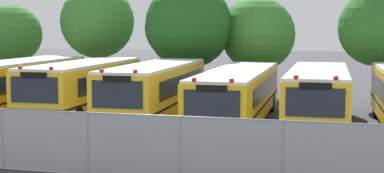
{
  "coord_description": "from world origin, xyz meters",
  "views": [
    {
      "loc": [
        3.98,
        -23.55,
        4.18
      ],
      "look_at": [
        -2.02,
        0.0,
        1.6
      ],
      "focal_mm": 51.23,
      "sensor_mm": 36.0,
      "label": 1
    }
  ],
  "objects_px": {
    "school_bus_2": "(156,90)",
    "school_bus_0": "(15,85)",
    "school_bus_1": "(84,87)",
    "school_bus_4": "(318,96)",
    "tree_2": "(185,26)",
    "tree_4": "(375,27)",
    "school_bus_3": "(238,94)",
    "tree_3": "(256,32)",
    "tree_1": "(95,20)",
    "tree_0": "(11,34)"
  },
  "relations": [
    {
      "from": "school_bus_3",
      "to": "school_bus_4",
      "type": "bearing_deg",
      "value": 175.77
    },
    {
      "from": "school_bus_1",
      "to": "tree_2",
      "type": "xyz_separation_m",
      "value": [
        2.94,
        7.5,
        2.91
      ]
    },
    {
      "from": "school_bus_0",
      "to": "tree_0",
      "type": "bearing_deg",
      "value": -58.13
    },
    {
      "from": "school_bus_3",
      "to": "tree_3",
      "type": "xyz_separation_m",
      "value": [
        -0.54,
        9.37,
        2.62
      ]
    },
    {
      "from": "school_bus_3",
      "to": "school_bus_1",
      "type": "bearing_deg",
      "value": -0.97
    },
    {
      "from": "tree_0",
      "to": "tree_4",
      "type": "height_order",
      "value": "tree_4"
    },
    {
      "from": "school_bus_0",
      "to": "school_bus_1",
      "type": "relative_size",
      "value": 1.17
    },
    {
      "from": "tree_4",
      "to": "school_bus_1",
      "type": "bearing_deg",
      "value": -152.59
    },
    {
      "from": "school_bus_3",
      "to": "tree_3",
      "type": "bearing_deg",
      "value": -87.08
    },
    {
      "from": "school_bus_2",
      "to": "school_bus_3",
      "type": "bearing_deg",
      "value": -176.94
    },
    {
      "from": "tree_3",
      "to": "tree_2",
      "type": "bearing_deg",
      "value": -155.4
    },
    {
      "from": "school_bus_0",
      "to": "school_bus_3",
      "type": "relative_size",
      "value": 0.96
    },
    {
      "from": "school_bus_1",
      "to": "tree_1",
      "type": "xyz_separation_m",
      "value": [
        -3.17,
        8.48,
        3.28
      ]
    },
    {
      "from": "school_bus_0",
      "to": "school_bus_1",
      "type": "height_order",
      "value": "school_bus_0"
    },
    {
      "from": "tree_2",
      "to": "school_bus_0",
      "type": "bearing_deg",
      "value": -130.01
    },
    {
      "from": "school_bus_1",
      "to": "tree_4",
      "type": "height_order",
      "value": "tree_4"
    },
    {
      "from": "school_bus_4",
      "to": "tree_1",
      "type": "relative_size",
      "value": 1.43
    },
    {
      "from": "school_bus_0",
      "to": "tree_2",
      "type": "distance_m",
      "value": 10.46
    },
    {
      "from": "school_bus_2",
      "to": "school_bus_1",
      "type": "bearing_deg",
      "value": -6.7
    },
    {
      "from": "school_bus_1",
      "to": "tree_2",
      "type": "bearing_deg",
      "value": -112.57
    },
    {
      "from": "tree_1",
      "to": "school_bus_2",
      "type": "bearing_deg",
      "value": -52.18
    },
    {
      "from": "school_bus_3",
      "to": "tree_0",
      "type": "xyz_separation_m",
      "value": [
        -16.43,
        8.31,
        2.5
      ]
    },
    {
      "from": "tree_2",
      "to": "tree_4",
      "type": "bearing_deg",
      "value": -2.74
    },
    {
      "from": "school_bus_2",
      "to": "tree_0",
      "type": "height_order",
      "value": "tree_0"
    },
    {
      "from": "school_bus_2",
      "to": "tree_1",
      "type": "relative_size",
      "value": 1.44
    },
    {
      "from": "school_bus_4",
      "to": "tree_2",
      "type": "relative_size",
      "value": 1.44
    },
    {
      "from": "tree_3",
      "to": "tree_4",
      "type": "bearing_deg",
      "value": -19.06
    },
    {
      "from": "tree_2",
      "to": "school_bus_1",
      "type": "bearing_deg",
      "value": -111.42
    },
    {
      "from": "school_bus_4",
      "to": "tree_4",
      "type": "bearing_deg",
      "value": -110.19
    },
    {
      "from": "school_bus_2",
      "to": "school_bus_0",
      "type": "bearing_deg",
      "value": -2.41
    },
    {
      "from": "tree_4",
      "to": "tree_3",
      "type": "bearing_deg",
      "value": 160.94
    },
    {
      "from": "school_bus_2",
      "to": "tree_4",
      "type": "relative_size",
      "value": 1.6
    },
    {
      "from": "school_bus_0",
      "to": "tree_2",
      "type": "xyz_separation_m",
      "value": [
        6.46,
        7.7,
        2.89
      ]
    },
    {
      "from": "school_bus_4",
      "to": "tree_2",
      "type": "height_order",
      "value": "tree_2"
    },
    {
      "from": "school_bus_3",
      "to": "tree_2",
      "type": "relative_size",
      "value": 1.68
    },
    {
      "from": "school_bus_0",
      "to": "tree_0",
      "type": "height_order",
      "value": "tree_0"
    },
    {
      "from": "school_bus_2",
      "to": "tree_4",
      "type": "bearing_deg",
      "value": -144.36
    },
    {
      "from": "tree_0",
      "to": "school_bus_4",
      "type": "bearing_deg",
      "value": -23.27
    },
    {
      "from": "school_bus_0",
      "to": "school_bus_2",
      "type": "relative_size",
      "value": 1.12
    },
    {
      "from": "tree_1",
      "to": "tree_3",
      "type": "distance_m",
      "value": 10.08
    },
    {
      "from": "school_bus_2",
      "to": "tree_4",
      "type": "xyz_separation_m",
      "value": [
        9.8,
        7.35,
        2.82
      ]
    },
    {
      "from": "school_bus_3",
      "to": "tree_2",
      "type": "xyz_separation_m",
      "value": [
        -4.45,
        7.58,
        3.0
      ]
    },
    {
      "from": "school_bus_3",
      "to": "tree_2",
      "type": "distance_m",
      "value": 9.28
    },
    {
      "from": "tree_3",
      "to": "tree_4",
      "type": "distance_m",
      "value": 7.03
    },
    {
      "from": "school_bus_3",
      "to": "school_bus_4",
      "type": "relative_size",
      "value": 1.17
    },
    {
      "from": "school_bus_0",
      "to": "school_bus_3",
      "type": "bearing_deg",
      "value": 179.29
    },
    {
      "from": "school_bus_1",
      "to": "tree_1",
      "type": "bearing_deg",
      "value": -70.65
    },
    {
      "from": "school_bus_1",
      "to": "school_bus_3",
      "type": "xyz_separation_m",
      "value": [
        7.39,
        -0.08,
        -0.1
      ]
    },
    {
      "from": "tree_2",
      "to": "tree_4",
      "type": "relative_size",
      "value": 1.11
    },
    {
      "from": "school_bus_4",
      "to": "tree_3",
      "type": "distance_m",
      "value": 10.69
    }
  ]
}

